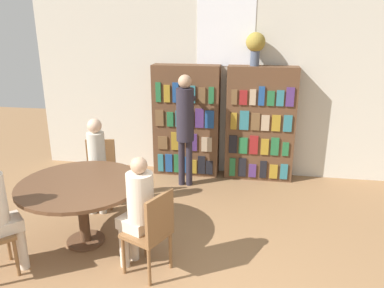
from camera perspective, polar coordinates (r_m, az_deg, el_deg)
wall_back at (r=6.18m, az=4.99°, el=9.06°), size 6.40×0.07×3.00m
bookshelf_left at (r=6.19m, az=-0.87°, el=3.50°), size 1.08×0.34×1.83m
bookshelf_right at (r=6.09m, az=10.33°, el=2.98°), size 1.08×0.34×1.83m
flower_vase at (r=5.90m, az=9.66°, el=14.72°), size 0.29×0.29×0.50m
reading_table at (r=4.43m, az=-16.56°, el=-6.89°), size 1.39×1.39×0.76m
chair_left_side at (r=5.41m, az=-13.79°, el=-3.68°), size 0.47×0.47×0.91m
chair_far_side at (r=3.82m, az=-6.10°, el=-12.81°), size 0.53×0.53×0.91m
seated_reader_left at (r=5.17m, az=-14.36°, el=-2.34°), size 0.29×0.37×1.27m
seated_reader_right at (r=3.83m, az=-8.29°, el=-9.42°), size 0.41×0.38×1.25m
librarian_standing at (r=5.66m, az=-1.03°, el=3.63°), size 0.27×0.54×1.74m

